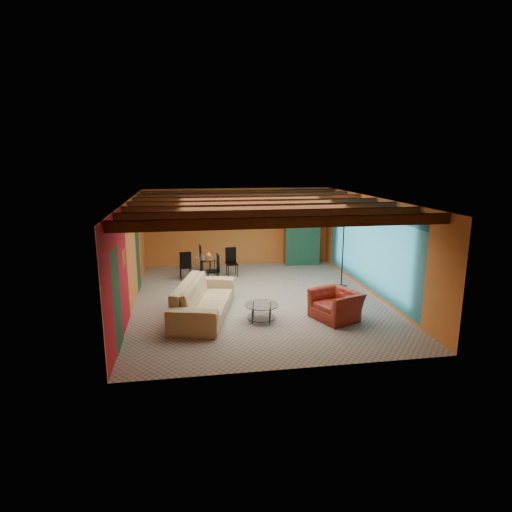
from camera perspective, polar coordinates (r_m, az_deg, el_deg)
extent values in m
cube|color=gray|center=(11.74, 0.16, -5.69)|extent=(6.50, 8.00, 0.01)
cube|color=silver|center=(11.17, 0.17, 7.54)|extent=(6.50, 8.00, 0.01)
cube|color=#B6652A|center=(15.27, -2.33, 3.89)|extent=(6.50, 0.02, 2.70)
cube|color=maroon|center=(11.32, -16.29, 0.16)|extent=(0.02, 8.00, 2.70)
cube|color=teal|center=(12.33, 15.23, 1.25)|extent=(0.02, 8.00, 2.70)
imported|color=tan|center=(10.54, -6.89, -5.60)|extent=(1.78, 3.04, 0.83)
imported|color=maroon|center=(10.41, 10.53, -6.39)|extent=(1.26, 1.34, 0.69)
cube|color=brown|center=(15.46, 5.95, 2.73)|extent=(1.21, 0.66, 2.06)
cube|color=black|center=(15.11, -5.72, 4.88)|extent=(1.05, 0.03, 0.65)
imported|color=#26661E|center=(15.29, 6.06, 7.33)|extent=(0.40, 0.35, 0.44)
imported|color=orange|center=(13.61, -6.31, 1.27)|extent=(0.19, 0.19, 0.18)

